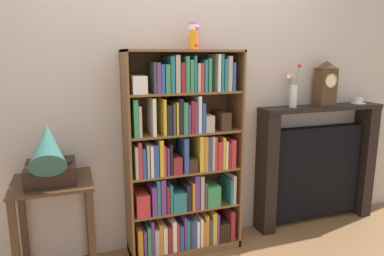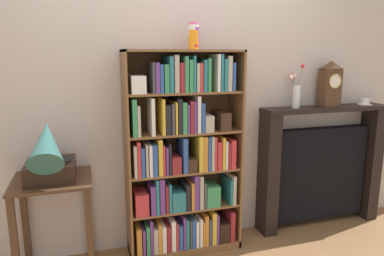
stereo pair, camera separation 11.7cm
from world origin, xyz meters
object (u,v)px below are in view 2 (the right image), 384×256
Objects in this scene: bookshelf at (183,162)px; side_table_left at (54,205)px; gramophone at (49,156)px; teacup_with_saucer at (365,102)px; mantel_clock at (330,84)px; fireplace_mantel at (320,168)px; cup_stack at (194,36)px; flower_vase at (295,91)px.

bookshelf reaches higher than side_table_left.
bookshelf is 1.01m from gramophone.
gramophone is at bearing -175.78° from teacup_with_saucer.
mantel_clock is 2.95× the size of teacup_with_saucer.
side_table_left is 1.46× the size of gramophone.
bookshelf is at bearing -178.34° from teacup_with_saucer.
fireplace_mantel is 0.79m from mantel_clock.
cup_stack is 0.40× the size of gramophone.
gramophone is 1.35× the size of flower_vase.
bookshelf is 1.51m from mantel_clock.
mantel_clock reaches higher than gramophone.
cup_stack reaches higher than bookshelf.
fireplace_mantel reaches higher than side_table_left.
teacup_with_saucer is at bearing 4.22° from gramophone.
gramophone is 2.79m from teacup_with_saucer.
side_table_left is at bearing 90.00° from gramophone.
cup_stack is at bearing 9.05° from gramophone.
cup_stack is 1.05m from flower_vase.
bookshelf is 1.33× the size of fireplace_mantel.
cup_stack is 1.79m from teacup_with_saucer.
cup_stack is at bearing -177.62° from fireplace_mantel.
mantel_clock is (1.29, 0.03, -0.39)m from cup_stack.
cup_stack reaches higher than mantel_clock.
flower_vase reaches higher than gramophone.
bookshelf is at bearing -176.99° from fireplace_mantel.
teacup_with_saucer is at bearing -2.68° from fireplace_mantel.
cup_stack is 1.74m from fireplace_mantel.
mantel_clock is at bearing -2.63° from flower_vase.
flower_vase is at bearing 4.08° from side_table_left.
bookshelf reaches higher than fireplace_mantel.
side_table_left is 2.17m from flower_vase.
flower_vase is at bearing -178.85° from fireplace_mantel.
mantel_clock is at bearing 4.89° from gramophone.
side_table_left is (-1.08, -0.10, -1.19)m from cup_stack.
cup_stack is at bearing -178.63° from mantel_clock.
cup_stack is at bearing 11.11° from bookshelf.
mantel_clock is (2.37, 0.20, 0.41)m from gramophone.
cup_stack reaches higher than side_table_left.
fireplace_mantel is 8.96× the size of teacup_with_saucer.
bookshelf is 1.39m from fireplace_mantel.
bookshelf is 8.06× the size of cup_stack.
side_table_left is at bearing -175.92° from flower_vase.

